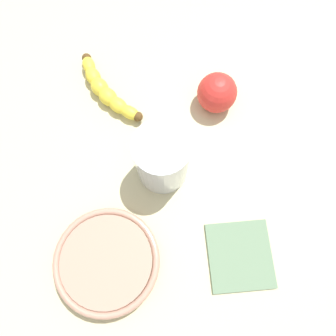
{
  "coord_description": "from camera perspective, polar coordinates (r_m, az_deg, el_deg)",
  "views": [
    {
      "loc": [
        -0.13,
        -17.62,
        59.97
      ],
      "look_at": [
        -2.1,
        -0.77,
        5.0
      ],
      "focal_mm": 33.19,
      "sensor_mm": 36.0,
      "label": 1
    }
  ],
  "objects": [
    {
      "name": "smoothie_glass",
      "position": [
        0.54,
        -0.94,
        1.52
      ],
      "size": [
        9.46,
        9.46,
        12.76
      ],
      "color": "silver",
      "rests_on": "wooden_tabletop"
    },
    {
      "name": "folded_napkin",
      "position": [
        0.58,
        13.21,
        -15.39
      ],
      "size": [
        13.24,
        13.77,
        0.6
      ],
      "primitive_type": "cube",
      "rotation": [
        0.0,
        0.0,
        0.2
      ],
      "color": "slate",
      "rests_on": "wooden_tabletop"
    },
    {
      "name": "ceramic_bowl",
      "position": [
        0.55,
        -10.91,
        -16.46
      ],
      "size": [
        17.75,
        17.75,
        4.08
      ],
      "color": "tan",
      "rests_on": "wooden_tabletop"
    },
    {
      "name": "apple_fruit",
      "position": [
        0.63,
        9.1,
        13.47
      ],
      "size": [
        7.75,
        7.75,
        7.75
      ],
      "primitive_type": "sphere",
      "color": "red",
      "rests_on": "wooden_tabletop"
    },
    {
      "name": "wooden_tabletop",
      "position": [
        0.61,
        2.04,
        -0.5
      ],
      "size": [
        120.0,
        120.0,
        3.0
      ],
      "primitive_type": "cube",
      "color": "beige",
      "rests_on": "ground"
    },
    {
      "name": "banana",
      "position": [
        0.66,
        -11.22,
        13.8
      ],
      "size": [
        14.85,
        14.38,
        3.36
      ],
      "rotation": [
        0.0,
        0.0,
        5.52
      ],
      "color": "yellow",
      "rests_on": "wooden_tabletop"
    }
  ]
}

